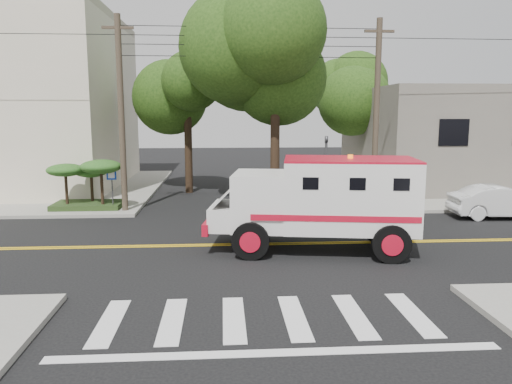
{
  "coord_description": "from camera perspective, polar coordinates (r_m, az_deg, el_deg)",
  "views": [
    {
      "loc": [
        -1.02,
        -17.33,
        4.67
      ],
      "look_at": [
        0.28,
        1.89,
        1.6
      ],
      "focal_mm": 35.0,
      "sensor_mm": 36.0,
      "label": 1
    }
  ],
  "objects": [
    {
      "name": "accessibility_sign",
      "position": [
        24.29,
        -16.14,
        0.88
      ],
      "size": [
        0.45,
        0.1,
        2.02
      ],
      "color": "#3F3F42",
      "rests_on": "ground"
    },
    {
      "name": "ground",
      "position": [
        17.97,
        -0.47,
        -6.0
      ],
      "size": [
        100.0,
        100.0,
        0.0
      ],
      "primitive_type": "plane",
      "color": "black",
      "rests_on": "ground"
    },
    {
      "name": "traffic_signal",
      "position": [
        23.55,
        7.98,
        3.02
      ],
      "size": [
        0.15,
        0.18,
        3.6
      ],
      "color": "#3F3F42",
      "rests_on": "ground"
    },
    {
      "name": "pedestrian_a",
      "position": [
        24.02,
        11.94,
        0.1
      ],
      "size": [
        0.67,
        0.48,
        1.72
      ],
      "primitive_type": "imported",
      "rotation": [
        0.0,
        0.0,
        3.26
      ],
      "color": "gray",
      "rests_on": "sidewalk_ne"
    },
    {
      "name": "utility_pole_right",
      "position": [
        24.64,
        13.57,
        8.41
      ],
      "size": [
        0.28,
        0.28,
        9.0
      ],
      "primitive_type": "cylinder",
      "color": "#382D23",
      "rests_on": "ground"
    },
    {
      "name": "sidewalk_ne",
      "position": [
        34.38,
        21.16,
        0.77
      ],
      "size": [
        17.0,
        17.0,
        0.15
      ],
      "primitive_type": "cube",
      "color": "gray",
      "rests_on": "ground"
    },
    {
      "name": "utility_pole_left",
      "position": [
        23.77,
        -15.13,
        8.34
      ],
      "size": [
        0.28,
        0.28,
        9.0
      ],
      "primitive_type": "cylinder",
      "color": "#382D23",
      "rests_on": "ground"
    },
    {
      "name": "pedestrian_b",
      "position": [
        24.01,
        11.94,
        0.24
      ],
      "size": [
        1.14,
        1.11,
        1.84
      ],
      "primitive_type": "imported",
      "rotation": [
        0.0,
        0.0,
        2.45
      ],
      "color": "gray",
      "rests_on": "sidewalk_ne"
    },
    {
      "name": "tree_left",
      "position": [
        29.18,
        -7.25,
        11.07
      ],
      "size": [
        4.48,
        4.2,
        7.7
      ],
      "color": "black",
      "rests_on": "ground"
    },
    {
      "name": "armored_truck",
      "position": [
        16.96,
        7.56,
        -0.75
      ],
      "size": [
        7.27,
        3.65,
        3.17
      ],
      "rotation": [
        0.0,
        0.0,
        -0.15
      ],
      "color": "silver",
      "rests_on": "ground"
    },
    {
      "name": "tree_main",
      "position": [
        23.85,
        3.41,
        15.13
      ],
      "size": [
        6.08,
        5.7,
        9.85
      ],
      "color": "black",
      "rests_on": "ground"
    },
    {
      "name": "building_right",
      "position": [
        35.22,
        23.33,
        5.85
      ],
      "size": [
        14.0,
        12.0,
        6.0
      ],
      "primitive_type": "cube",
      "color": "#69625A",
      "rests_on": "sidewalk_ne"
    },
    {
      "name": "palm_planter",
      "position": [
        24.98,
        -18.72,
        1.63
      ],
      "size": [
        3.52,
        2.63,
        2.36
      ],
      "color": "#1E3314",
      "rests_on": "sidewalk_nw"
    },
    {
      "name": "tree_right",
      "position": [
        34.56,
        12.98,
        11.2
      ],
      "size": [
        4.8,
        4.5,
        8.2
      ],
      "color": "black",
      "rests_on": "ground"
    },
    {
      "name": "sidewalk_nw",
      "position": [
        33.57,
        -25.64,
        0.3
      ],
      "size": [
        17.0,
        17.0,
        0.15
      ],
      "primitive_type": "cube",
      "color": "gray",
      "rests_on": "ground"
    },
    {
      "name": "parked_sedan",
      "position": [
        24.83,
        26.25,
        -1.01
      ],
      "size": [
        4.53,
        1.81,
        1.46
      ],
      "primitive_type": "imported",
      "rotation": [
        0.0,
        0.0,
        1.51
      ],
      "color": "silver",
      "rests_on": "ground"
    }
  ]
}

